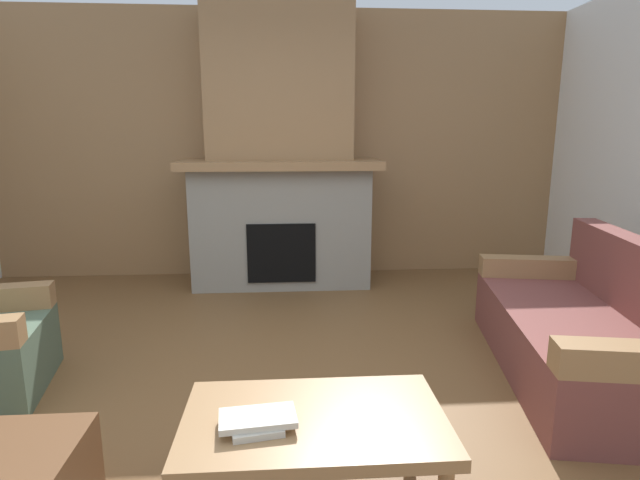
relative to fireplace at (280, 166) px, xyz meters
name	(u,v)px	position (x,y,z in m)	size (l,w,h in m)	color
ground	(280,425)	(0.00, -2.62, -1.16)	(9.00, 9.00, 0.00)	brown
wall_back_wood_panel	(280,146)	(0.00, 0.38, 0.19)	(6.00, 0.12, 2.70)	#997047
fireplace	(280,166)	(0.00, 0.00, 0.00)	(1.90, 0.82, 2.70)	gray
couch	(585,332)	(1.88, -2.19, -0.88)	(1.15, 1.92, 0.85)	brown
coffee_table	(314,429)	(0.14, -3.26, -0.79)	(1.00, 0.60, 0.43)	#997047
book_stack_near_edge	(257,420)	(-0.07, -3.31, -0.71)	(0.29, 0.23, 0.05)	beige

